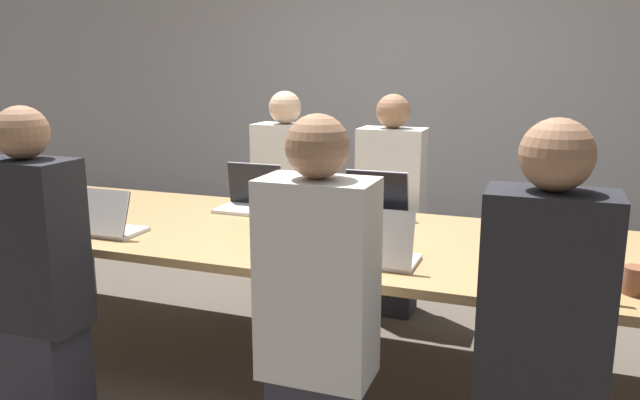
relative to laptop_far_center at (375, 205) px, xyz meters
name	(u,v)px	position (x,y,z in m)	size (l,w,h in m)	color
ground_plane	(312,365)	(-0.21, -0.41, -0.80)	(24.00, 24.00, 0.00)	brown
curtain_wall	(413,83)	(-0.21, 1.89, 0.60)	(12.00, 0.06, 2.80)	#ADADB2
conference_table	(312,243)	(-0.21, -0.41, -0.12)	(3.96, 1.22, 0.72)	tan
laptop_far_center	(375,205)	(0.00, 0.00, 0.00)	(0.35, 0.26, 0.26)	#B7B7BC
person_far_center	(391,210)	(-0.02, 0.46, -0.13)	(0.40, 0.24, 1.38)	#2D2D38
cup_far_center	(328,207)	(-0.26, -0.03, -0.03)	(0.09, 0.09, 0.09)	red
laptop_near_right	(565,274)	(0.97, -0.86, 0.00)	(0.32, 0.24, 0.25)	silver
person_near_right	(542,341)	(0.90, -1.24, -0.11)	(0.40, 0.24, 1.40)	#2D2D38
cup_near_right	(635,280)	(1.21, -0.79, -0.02)	(0.09, 0.09, 0.10)	brown
laptop_near_left	(105,222)	(-1.16, -0.80, -0.01)	(0.33, 0.24, 0.23)	silver
person_near_left	(36,275)	(-1.13, -1.29, -0.12)	(0.40, 0.24, 1.39)	#2D2D38
cup_near_left	(71,219)	(-1.43, -0.73, -0.04)	(0.07, 0.07, 0.08)	white
laptop_near_midright	(378,249)	(0.23, -0.80, 0.00)	(0.32, 0.25, 0.25)	#B7B7BC
person_near_midright	(318,315)	(0.15, -1.29, -0.12)	(0.40, 0.24, 1.39)	#2D2D38
cup_near_midright	(330,243)	(-0.01, -0.72, -0.02)	(0.07, 0.07, 0.10)	#232328
laptop_far_midleft	(251,196)	(-0.73, -0.05, 0.00)	(0.34, 0.26, 0.26)	silver
person_far_midleft	(286,199)	(-0.75, 0.49, -0.13)	(0.40, 0.24, 1.38)	#2D2D38
bottle_far_midleft	(284,201)	(-0.47, -0.17, 0.02)	(0.07, 0.07, 0.22)	#ADD1E0
stapler	(289,233)	(-0.29, -0.53, -0.05)	(0.11, 0.15, 0.05)	black
notebook	(363,245)	(0.10, -0.55, -0.06)	(0.23, 0.19, 0.02)	#2D4C8C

